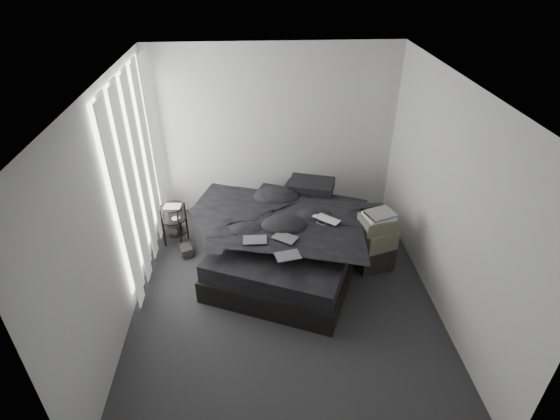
{
  "coord_description": "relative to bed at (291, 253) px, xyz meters",
  "views": [
    {
      "loc": [
        -0.29,
        -4.01,
        3.77
      ],
      "look_at": [
        0.0,
        0.8,
        0.75
      ],
      "focal_mm": 28.0,
      "sensor_mm": 36.0,
      "label": 1
    }
  ],
  "objects": [
    {
      "name": "ceiling",
      "position": [
        -0.14,
        -0.64,
        2.45
      ],
      "size": [
        3.6,
        4.2,
        0.01
      ],
      "primitive_type": "cube",
      "color": "white",
      "rests_on": "ground"
    },
    {
      "name": "window_left",
      "position": [
        -1.92,
        0.26,
        1.2
      ],
      "size": [
        0.02,
        2.0,
        2.3
      ],
      "primitive_type": "cube",
      "color": "white",
      "rests_on": "wall_left"
    },
    {
      "name": "duvet",
      "position": [
        -0.02,
        -0.05,
        0.52
      ],
      "size": [
        2.24,
        2.38,
        0.26
      ],
      "primitive_type": "imported",
      "rotation": [
        0.0,
        0.0,
        -0.4
      ],
      "color": "black",
      "rests_on": "mattress"
    },
    {
      "name": "mattress",
      "position": [
        0.0,
        -0.0,
        0.27
      ],
      "size": [
        2.32,
        2.61,
        0.24
      ],
      "primitive_type": "cube",
      "rotation": [
        0.0,
        0.0,
        -0.4
      ],
      "color": "black",
      "rests_on": "bed"
    },
    {
      "name": "box_lower",
      "position": [
        1.09,
        -0.14,
        0.02
      ],
      "size": [
        0.54,
        0.47,
        0.34
      ],
      "primitive_type": "cube",
      "rotation": [
        0.0,
        0.0,
        0.26
      ],
      "color": "black",
      "rests_on": "floor"
    },
    {
      "name": "comic_a",
      "position": [
        -0.48,
        -0.44,
        0.65
      ],
      "size": [
        0.28,
        0.19,
        0.01
      ],
      "primitive_type": "cube",
      "rotation": [
        0.0,
        0.0,
        -0.01
      ],
      "color": "black",
      "rests_on": "duvet"
    },
    {
      "name": "pillow_lower",
      "position": [
        0.28,
        0.82,
        0.46
      ],
      "size": [
        0.79,
        0.68,
        0.15
      ],
      "primitive_type": "cube",
      "rotation": [
        0.0,
        0.0,
        -0.4
      ],
      "color": "black",
      "rests_on": "mattress"
    },
    {
      "name": "side_stand",
      "position": [
        -1.62,
        0.58,
        0.15
      ],
      "size": [
        0.4,
        0.4,
        0.6
      ],
      "primitive_type": "cylinder",
      "rotation": [
        0.0,
        0.0,
        -0.25
      ],
      "color": "black",
      "rests_on": "floor"
    },
    {
      "name": "wall_right",
      "position": [
        1.66,
        -0.64,
        1.15
      ],
      "size": [
        0.01,
        4.2,
        2.6
      ],
      "primitive_type": "cube",
      "color": "beige",
      "rests_on": "ground"
    },
    {
      "name": "art_book_snake",
      "position": [
        1.1,
        -0.15,
        0.69
      ],
      "size": [
        0.42,
        0.38,
        0.03
      ],
      "primitive_type": "cube",
      "rotation": [
        0.0,
        0.0,
        0.36
      ],
      "color": "silver",
      "rests_on": "art_book_white"
    },
    {
      "name": "pillow_upper",
      "position": [
        0.34,
        0.77,
        0.61
      ],
      "size": [
        0.72,
        0.59,
        0.14
      ],
      "primitive_type": "cube",
      "rotation": [
        0.0,
        0.0,
        -0.29
      ],
      "color": "black",
      "rests_on": "pillow_lower"
    },
    {
      "name": "curtain_left",
      "position": [
        -1.87,
        0.26,
        1.13
      ],
      "size": [
        0.06,
        2.12,
        2.48
      ],
      "primitive_type": "cube",
      "color": "white",
      "rests_on": "wall_left"
    },
    {
      "name": "laptop",
      "position": [
        0.4,
        -0.11,
        0.66
      ],
      "size": [
        0.42,
        0.41,
        0.03
      ],
      "primitive_type": "imported",
      "rotation": [
        0.0,
        0.0,
        -0.71
      ],
      "color": "silver",
      "rests_on": "duvet"
    },
    {
      "name": "wall_left",
      "position": [
        -1.94,
        -0.64,
        1.15
      ],
      "size": [
        0.01,
        4.2,
        2.6
      ],
      "primitive_type": "cube",
      "color": "beige",
      "rests_on": "ground"
    },
    {
      "name": "wall_front",
      "position": [
        -0.14,
        -2.74,
        1.15
      ],
      "size": [
        3.6,
        0.01,
        2.6
      ],
      "primitive_type": "cube",
      "color": "beige",
      "rests_on": "ground"
    },
    {
      "name": "box_mid",
      "position": [
        1.1,
        -0.15,
        0.32
      ],
      "size": [
        0.52,
        0.46,
        0.26
      ],
      "primitive_type": "cube",
      "rotation": [
        0.0,
        0.0,
        0.33
      ],
      "color": "#5B5848",
      "rests_on": "box_lower"
    },
    {
      "name": "comic_c",
      "position": [
        -0.11,
        -0.77,
        0.66
      ],
      "size": [
        0.31,
        0.24,
        0.01
      ],
      "primitive_type": "cube",
      "rotation": [
        0.0,
        0.0,
        0.21
      ],
      "color": "black",
      "rests_on": "duvet"
    },
    {
      "name": "comic_b",
      "position": [
        -0.12,
        -0.42,
        0.66
      ],
      "size": [
        0.33,
        0.31,
        0.01
      ],
      "primitive_type": "cube",
      "rotation": [
        0.0,
        0.0,
        -0.61
      ],
      "color": "black",
      "rests_on": "duvet"
    },
    {
      "name": "box_upper",
      "position": [
        1.08,
        -0.14,
        0.55
      ],
      "size": [
        0.47,
        0.41,
        0.18
      ],
      "primitive_type": "cube",
      "rotation": [
        0.0,
        0.0,
        0.2
      ],
      "color": "#5B5848",
      "rests_on": "box_mid"
    },
    {
      "name": "papers",
      "position": [
        -1.61,
        0.57,
        0.46
      ],
      "size": [
        0.24,
        0.19,
        0.01
      ],
      "primitive_type": "cube",
      "rotation": [
        0.0,
        0.0,
        -0.07
      ],
      "color": "white",
      "rests_on": "side_stand"
    },
    {
      "name": "art_book_white",
      "position": [
        1.09,
        -0.14,
        0.65
      ],
      "size": [
        0.41,
        0.36,
        0.04
      ],
      "primitive_type": "cube",
      "rotation": [
        0.0,
        0.0,
        0.26
      ],
      "color": "silver",
      "rests_on": "box_upper"
    },
    {
      "name": "bed",
      "position": [
        0.0,
        0.0,
        0.0
      ],
      "size": [
        2.41,
        2.7,
        0.3
      ],
      "primitive_type": "cube",
      "rotation": [
        0.0,
        0.0,
        -0.4
      ],
      "color": "black",
      "rests_on": "floor"
    },
    {
      "name": "floor",
      "position": [
        -0.14,
        -0.64,
        -0.15
      ],
      "size": [
        3.6,
        4.2,
        0.01
      ],
      "primitive_type": "cube",
      "color": "#29292B",
      "rests_on": "ground"
    },
    {
      "name": "wall_back",
      "position": [
        -0.14,
        1.46,
        1.15
      ],
      "size": [
        3.6,
        0.01,
        2.6
      ],
      "primitive_type": "cube",
      "color": "beige",
      "rests_on": "ground"
    },
    {
      "name": "floor_books",
      "position": [
        -1.45,
        0.26,
        -0.08
      ],
      "size": [
        0.22,
        0.26,
        0.15
      ],
      "primitive_type": "cube",
      "rotation": [
        0.0,
        0.0,
        0.38
      ],
      "color": "black",
      "rests_on": "floor"
    }
  ]
}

